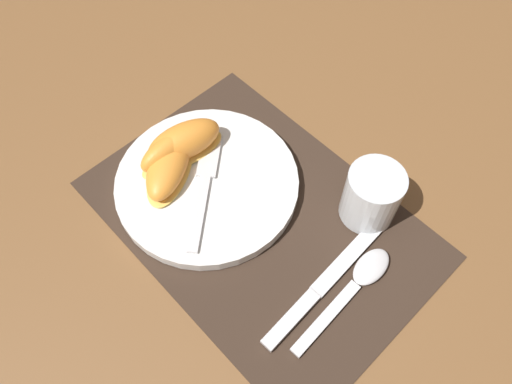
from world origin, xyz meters
name	(u,v)px	position (x,y,z in m)	size (l,w,h in m)	color
ground_plane	(260,219)	(0.00, 0.00, 0.00)	(3.00, 3.00, 0.00)	brown
placemat	(260,218)	(0.00, 0.00, 0.00)	(0.44, 0.30, 0.00)	#38281E
plate	(207,183)	(-0.08, -0.02, 0.01)	(0.25, 0.25, 0.02)	white
juice_glass	(371,198)	(0.09, 0.11, 0.04)	(0.07, 0.07, 0.08)	silver
knife	(324,284)	(0.12, -0.01, 0.01)	(0.03, 0.22, 0.01)	silver
spoon	(359,280)	(0.15, 0.03, 0.01)	(0.04, 0.17, 0.01)	silver
fork	(205,182)	(-0.08, -0.02, 0.02)	(0.13, 0.15, 0.00)	silver
citrus_wedge_0	(184,142)	(-0.14, -0.01, 0.04)	(0.08, 0.12, 0.05)	#F7C656
citrus_wedge_1	(173,149)	(-0.14, -0.03, 0.04)	(0.04, 0.11, 0.05)	#F7C656
citrus_wedge_2	(169,163)	(-0.13, -0.04, 0.04)	(0.12, 0.13, 0.04)	#F7C656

